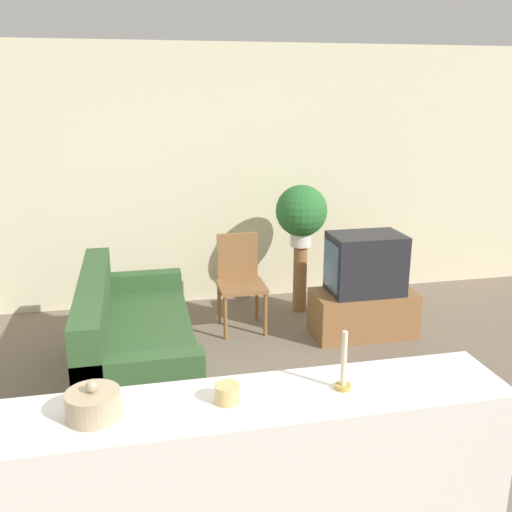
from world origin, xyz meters
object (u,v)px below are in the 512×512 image
Objects in this scene: couch at (133,345)px; potted_plant at (301,212)px; television at (365,264)px; decorative_bowl at (93,404)px; wooden_chair at (240,277)px.

potted_plant reaches higher than couch.
couch is at bearing -167.44° from television.
decorative_bowl reaches higher than couch.
couch is at bearing -138.71° from wooden_chair.
couch is 2.06× the size of wooden_chair.
couch is 1.38m from wooden_chair.
decorative_bowl reaches higher than wooden_chair.
television is at bearing -60.82° from potted_plant.
wooden_chair is at bearing -157.18° from potted_plant.
potted_plant is (1.72, 1.19, 0.75)m from couch.
television is 0.90m from potted_plant.
decorative_bowl is at bearing -93.37° from couch.
potted_plant is at bearing 34.79° from couch.
decorative_bowl is (-2.25, -2.61, 0.35)m from television.
television is at bearing 12.56° from couch.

